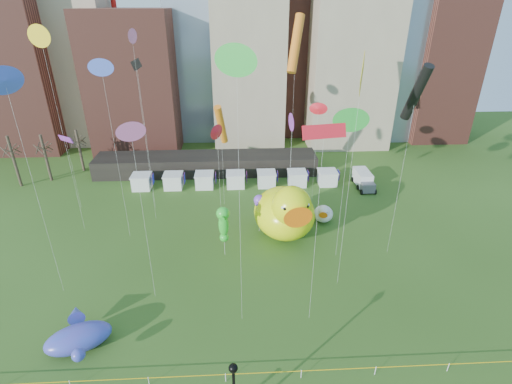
{
  "coord_description": "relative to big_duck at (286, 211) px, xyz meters",
  "views": [
    {
      "loc": [
        1.3,
        -20.74,
        27.0
      ],
      "look_at": [
        2.9,
        9.5,
        12.0
      ],
      "focal_mm": 27.0,
      "sensor_mm": 36.0,
      "label": 1
    }
  ],
  "objects": [
    {
      "name": "box_truck",
      "position": [
        14.44,
        14.2,
        -2.4
      ],
      "size": [
        2.49,
        5.87,
        2.48
      ],
      "rotation": [
        0.0,
        0.0,
        0.01
      ],
      "color": "white",
      "rests_on": "ground"
    },
    {
      "name": "kite_1",
      "position": [
        -17.35,
        5.62,
        19.75
      ],
      "size": [
        0.49,
        1.63,
        24.37
      ],
      "color": "silver",
      "rests_on": "ground"
    },
    {
      "name": "kite_7",
      "position": [
        0.82,
        3.19,
        10.4
      ],
      "size": [
        0.41,
        2.11,
        15.15
      ],
      "color": "silver",
      "rests_on": "ground"
    },
    {
      "name": "pavilion",
      "position": [
        -11.18,
        21.34,
        -2.08
      ],
      "size": [
        38.0,
        6.0,
        3.2
      ],
      "primitive_type": "cube",
      "color": "black",
      "rests_on": "ground"
    },
    {
      "name": "vendor_tents",
      "position": [
        -6.16,
        15.34,
        -2.57
      ],
      "size": [
        33.24,
        2.8,
        2.4
      ],
      "color": "white",
      "rests_on": "ground"
    },
    {
      "name": "kite_5",
      "position": [
        -19.87,
        1.25,
        17.1
      ],
      "size": [
        1.85,
        0.34,
        21.77
      ],
      "color": "silver",
      "rests_on": "ground"
    },
    {
      "name": "big_duck",
      "position": [
        0.0,
        0.0,
        0.0
      ],
      "size": [
        8.89,
        10.99,
        8.01
      ],
      "rotation": [
        0.0,
        0.0,
        0.16
      ],
      "color": "#EFFF0D",
      "rests_on": "ground"
    },
    {
      "name": "kite_3",
      "position": [
        -5.76,
        -14.08,
        19.73
      ],
      "size": [
        2.08,
        1.38,
        24.58
      ],
      "color": "silver",
      "rests_on": "ground"
    },
    {
      "name": "kite_9",
      "position": [
        -14.55,
        -10.41,
        13.71
      ],
      "size": [
        1.56,
        0.94,
        18.28
      ],
      "color": "silver",
      "rests_on": "ground"
    },
    {
      "name": "kite_13",
      "position": [
        -24.29,
        -8.98,
        17.65
      ],
      "size": [
        1.53,
        2.03,
        22.5
      ],
      "color": "silver",
      "rests_on": "ground"
    },
    {
      "name": "seahorse_green",
      "position": [
        -7.59,
        -3.71,
        0.95
      ],
      "size": [
        1.6,
        1.97,
        6.5
      ],
      "rotation": [
        0.0,
        0.0,
        -0.06
      ],
      "color": "silver",
      "rests_on": "ground"
    },
    {
      "name": "kite_4",
      "position": [
        -26.14,
        2.95,
        20.08
      ],
      "size": [
        2.2,
        1.4,
        24.98
      ],
      "color": "silver",
      "rests_on": "ground"
    },
    {
      "name": "skyline",
      "position": [
        -4.93,
        40.4,
        17.76
      ],
      "size": [
        101.0,
        23.0,
        68.0
      ],
      "color": "brown",
      "rests_on": "ground"
    },
    {
      "name": "kite_8",
      "position": [
        0.63,
        -14.19,
        14.6
      ],
      "size": [
        3.44,
        1.06,
        18.9
      ],
      "color": "silver",
      "rests_on": "ground"
    },
    {
      "name": "kite_10",
      "position": [
        -17.96,
        8.66,
        16.31
      ],
      "size": [
        0.55,
        3.62,
        20.65
      ],
      "color": "silver",
      "rests_on": "ground"
    },
    {
      "name": "caution_tape",
      "position": [
        -7.18,
        -20.66,
        -3.0
      ],
      "size": [
        50.0,
        0.06,
        0.9
      ],
      "color": "white",
      "rests_on": "ground"
    },
    {
      "name": "kite_0",
      "position": [
        -8.04,
        0.75,
        10.06
      ],
      "size": [
        1.0,
        1.55,
        14.61
      ],
      "color": "silver",
      "rests_on": "ground"
    },
    {
      "name": "seahorse_purple",
      "position": [
        -3.17,
        1.4,
        -0.04
      ],
      "size": [
        1.77,
        1.99,
        5.34
      ],
      "rotation": [
        0.0,
        0.0,
        -0.36
      ],
      "color": "silver",
      "rests_on": "ground"
    },
    {
      "name": "kite_12",
      "position": [
        4.51,
        -9.43,
        17.7
      ],
      "size": [
        1.27,
        3.39,
        23.48
      ],
      "color": "silver",
      "rests_on": "ground"
    },
    {
      "name": "kite_11",
      "position": [
        5.57,
        -4.3,
        12.73
      ],
      "size": [
        2.49,
        0.41,
        17.67
      ],
      "color": "silver",
      "rests_on": "ground"
    },
    {
      "name": "ground",
      "position": [
        -7.18,
        -20.66,
        -3.68
      ],
      "size": [
        160.0,
        160.0,
        0.0
      ],
      "primitive_type": "plane",
      "color": "#2B4916",
      "rests_on": "ground"
    },
    {
      "name": "whale_inflatable",
      "position": [
        -19.93,
        -16.41,
        -2.56
      ],
      "size": [
        6.23,
        6.88,
        2.44
      ],
      "rotation": [
        0.0,
        0.0,
        0.39
      ],
      "color": "#4F3EAA",
      "rests_on": "ground"
    },
    {
      "name": "kite_2",
      "position": [
        11.95,
        -3.96,
        15.25
      ],
      "size": [
        1.45,
        3.61,
        21.93
      ],
      "color": "silver",
      "rests_on": "ground"
    },
    {
      "name": "small_duck",
      "position": [
        5.65,
        3.47,
        -2.41
      ],
      "size": [
        3.29,
        3.87,
        2.75
      ],
      "rotation": [
        0.0,
        0.0,
        -0.25
      ],
      "color": "white",
      "rests_on": "ground"
    },
    {
      "name": "kite_15",
      "position": [
        -28.86,
        9.41,
        6.69
      ],
      "size": [
        2.41,
        1.83,
        10.83
      ],
      "color": "silver",
      "rests_on": "ground"
    },
    {
      "name": "kite_6",
      "position": [
        1.93,
        10.44,
        18.53
      ],
      "size": [
        2.86,
        4.34,
        25.8
      ],
      "color": "silver",
      "rests_on": "ground"
    },
    {
      "name": "kite_14",
      "position": [
        -7.92,
        9.32,
        8.43
      ],
      "size": [
        1.88,
        3.57,
        15.03
      ],
      "color": "silver",
      "rests_on": "ground"
    },
    {
      "name": "kite_16",
      "position": [
        5.28,
        9.67,
        10.28
      ],
      "size": [
        1.64,
        0.64,
        14.83
      ],
      "color": "silver",
      "rests_on": "ground"
    },
    {
      "name": "bare_trees",
      "position": [
        -37.35,
        19.88,
        0.33
      ],
      "size": [
        8.44,
        6.44,
        8.5
      ],
      "color": "#382B21",
      "rests_on": "ground"
    }
  ]
}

